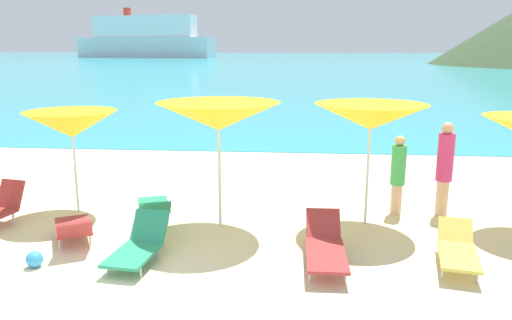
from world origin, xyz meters
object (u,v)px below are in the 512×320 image
(lounge_chair_2, at_px, (154,206))
(beachgoer_4, at_px, (445,166))
(umbrella_4, at_px, (370,117))
(lounge_chair_3, at_px, (458,249))
(lounge_chair_6, at_px, (325,245))
(cruise_ship, at_px, (144,39))
(umbrella_3, at_px, (219,116))
(lounge_chair_4, at_px, (74,227))
(lounge_chair_0, at_px, (139,245))
(beachgoer_3, at_px, (398,173))
(beach_ball, at_px, (34,259))
(umbrella_2, at_px, (72,124))

(lounge_chair_2, height_order, beachgoer_4, beachgoer_4)
(umbrella_4, xyz_separation_m, lounge_chair_3, (1.18, -1.80, -1.81))
(lounge_chair_3, relative_size, lounge_chair_6, 0.89)
(cruise_ship, bearing_deg, lounge_chair_6, -59.60)
(umbrella_3, relative_size, lounge_chair_4, 1.57)
(umbrella_3, bearing_deg, lounge_chair_0, -122.30)
(umbrella_4, bearing_deg, lounge_chair_3, -56.66)
(beachgoer_3, distance_m, beach_ball, 6.88)
(umbrella_2, bearing_deg, umbrella_3, -11.55)
(umbrella_3, height_order, cruise_ship, cruise_ship)
(umbrella_4, relative_size, lounge_chair_3, 1.52)
(umbrella_3, distance_m, lounge_chair_0, 2.69)
(lounge_chair_3, bearing_deg, lounge_chair_0, -165.21)
(beach_ball, bearing_deg, umbrella_3, 37.65)
(umbrella_2, relative_size, umbrella_3, 0.88)
(beachgoer_4, bearing_deg, lounge_chair_2, 118.77)
(umbrella_3, distance_m, lounge_chair_4, 3.20)
(umbrella_3, relative_size, lounge_chair_0, 1.67)
(umbrella_2, distance_m, lounge_chair_4, 2.38)
(umbrella_2, bearing_deg, lounge_chair_6, -22.61)
(lounge_chair_0, bearing_deg, beach_ball, -160.46)
(umbrella_2, relative_size, lounge_chair_4, 1.39)
(umbrella_3, bearing_deg, lounge_chair_4, -156.73)
(umbrella_4, relative_size, lounge_chair_6, 1.35)
(lounge_chair_4, bearing_deg, lounge_chair_0, 127.65)
(umbrella_3, bearing_deg, beach_ball, -142.35)
(umbrella_2, distance_m, beachgoer_4, 7.55)
(umbrella_3, bearing_deg, beachgoer_4, 13.82)
(umbrella_2, distance_m, beachgoer_3, 6.68)
(lounge_chair_0, xyz_separation_m, beachgoer_3, (4.53, 2.76, 0.59))
(umbrella_3, height_order, beach_ball, umbrella_3)
(umbrella_2, xyz_separation_m, beachgoer_4, (7.49, 0.44, -0.81))
(lounge_chair_0, relative_size, beachgoer_4, 0.75)
(umbrella_2, height_order, beach_ball, umbrella_2)
(beach_ball, height_order, cruise_ship, cruise_ship)
(lounge_chair_2, height_order, lounge_chair_3, lounge_chair_2)
(beachgoer_4, xyz_separation_m, cruise_ship, (-63.68, 181.74, 6.00))
(beachgoer_3, bearing_deg, lounge_chair_0, 66.07)
(umbrella_4, relative_size, lounge_chair_2, 1.46)
(lounge_chair_4, bearing_deg, beach_ball, 50.63)
(umbrella_4, xyz_separation_m, lounge_chair_6, (-0.87, -1.87, -1.80))
(umbrella_2, bearing_deg, lounge_chair_4, -67.50)
(umbrella_4, bearing_deg, lounge_chair_0, -151.59)
(umbrella_2, height_order, cruise_ship, cruise_ship)
(lounge_chair_2, relative_size, lounge_chair_3, 1.04)
(umbrella_4, xyz_separation_m, lounge_chair_4, (-5.19, -1.45, -1.80))
(lounge_chair_2, bearing_deg, umbrella_2, -30.99)
(lounge_chair_0, bearing_deg, umbrella_3, 64.34)
(umbrella_3, height_order, lounge_chair_3, umbrella_3)
(umbrella_4, height_order, lounge_chair_3, umbrella_4)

